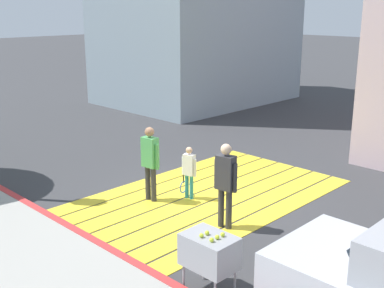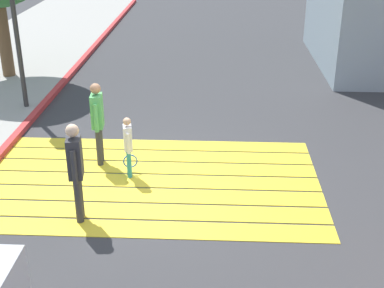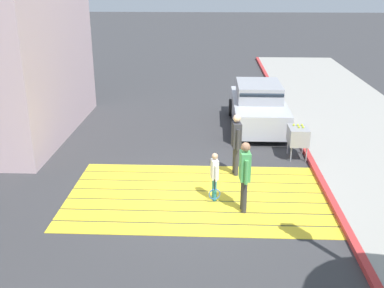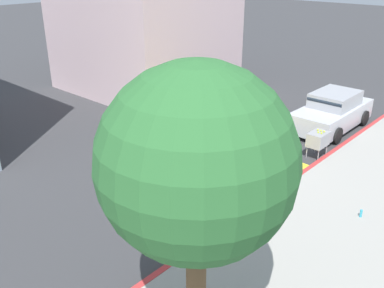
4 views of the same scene
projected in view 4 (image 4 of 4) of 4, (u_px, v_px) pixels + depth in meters
name	position (u px, v px, depth m)	size (l,w,h in m)	color
ground_plane	(207.00, 157.00, 15.30)	(120.00, 120.00, 0.00)	#38383A
crosswalk_stripes	(207.00, 157.00, 15.30)	(6.40, 3.80, 0.01)	yellow
sidewalk_west	(359.00, 213.00, 11.83)	(4.80, 40.00, 0.12)	#9E9B93
curb_painted	(286.00, 185.00, 13.27)	(0.16, 40.00, 0.13)	#BC3333
car_parked_near_curb	(332.00, 112.00, 17.64)	(1.99, 4.30, 1.57)	silver
traffic_light_corner	(227.00, 133.00, 9.43)	(0.39, 0.28, 4.24)	#2D2D2D
street_tree	(194.00, 164.00, 6.66)	(3.20, 3.20, 5.32)	brown
tennis_ball_cart	(318.00, 139.00, 15.06)	(0.56, 0.80, 1.02)	#99999E
water_bottle	(361.00, 213.00, 11.51)	(0.07, 0.07, 0.22)	#33A5BF
pedestrian_adult_lead	(219.00, 147.00, 13.74)	(0.25, 0.50, 1.70)	#333338
pedestrian_adult_trailing	(254.00, 128.00, 15.22)	(0.27, 0.50, 1.72)	#333338
pedestrian_child_with_racket	(213.00, 145.00, 14.64)	(0.28, 0.40, 1.22)	teal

